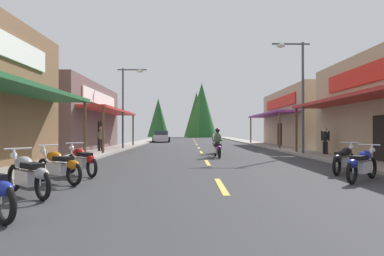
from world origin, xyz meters
The scene contains 19 objects.
ground centered at (0.00, 26.16, -0.05)m, with size 10.79×82.32×0.10m, color #38383A.
sidewalk_left centered at (-6.45, 26.16, 0.06)m, with size 2.10×82.32×0.12m, color #9E9991.
sidewalk_right centered at (6.45, 26.16, 0.06)m, with size 2.10×82.32×0.12m, color #9E9991.
centerline_dashes centered at (0.00, 30.18, 0.01)m, with size 0.16×57.99×0.01m.
storefront_left_far centered at (-11.06, 24.21, 2.46)m, with size 9.01×11.56×4.91m.
storefront_right_far centered at (10.62, 29.03, 2.56)m, with size 8.13×12.31×5.11m.
streetlamp_left centered at (-5.45, 24.29, 4.01)m, with size 2.19×0.30×6.14m.
streetlamp_right centered at (5.47, 18.69, 4.25)m, with size 2.19×0.30×6.57m.
motorcycle_parked_right_2 centered at (4.06, 9.45, 0.49)m, with size 1.67×1.49×1.04m.
motorcycle_parked_right_3 centered at (4.36, 11.05, 0.49)m, with size 1.54×1.63×1.04m.
motorcycle_parked_left_2 centered at (-4.36, 7.57, 0.49)m, with size 1.68×1.48×1.04m.
motorcycle_parked_left_3 centered at (-4.38, 9.22, 0.49)m, with size 1.77×1.36×1.04m.
motorcycle_parked_left_4 centered at (-4.27, 10.75, 0.49)m, with size 1.52×1.64×1.04m.
rider_cruising_lead centered at (0.70, 17.38, 0.66)m, with size 0.60×2.14×1.57m.
rider_cruising_trailing centered at (0.99, 20.12, 0.66)m, with size 0.60×2.14×1.57m.
pedestrian_by_shop centered at (-6.53, 20.93, 0.98)m, with size 0.53×0.38×1.69m.
pedestrian_browsing centered at (6.84, 18.13, 0.95)m, with size 0.39×0.52×1.64m.
parked_car_curbside centered at (-4.19, 39.73, 0.69)m, with size 2.17×4.36×1.40m.
treeline_backdrop centered at (0.62, 69.26, 5.31)m, with size 15.51×9.58×11.80m.
Camera 1 is at (-0.84, 0.67, 1.43)m, focal length 29.27 mm.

